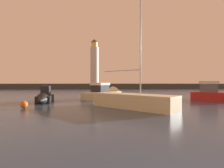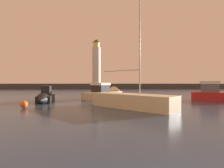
{
  "view_description": "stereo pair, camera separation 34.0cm",
  "coord_description": "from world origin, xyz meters",
  "px_view_note": "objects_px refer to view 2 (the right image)",
  "views": [
    {
      "loc": [
        -2.46,
        -2.41,
        2.65
      ],
      "look_at": [
        -1.57,
        19.81,
        2.37
      ],
      "focal_mm": 29.28,
      "sensor_mm": 36.0,
      "label": 1
    },
    {
      "loc": [
        -2.12,
        -2.42,
        2.65
      ],
      "look_at": [
        -1.57,
        19.81,
        2.37
      ],
      "focal_mm": 29.28,
      "sensor_mm": 36.0,
      "label": 2
    }
  ],
  "objects_px": {
    "motorboat_1": "(223,95)",
    "motorboat_3": "(109,94)",
    "lighthouse": "(96,63)",
    "motorboat_0": "(45,98)",
    "sailboat_moored": "(132,101)",
    "mooring_buoy": "(24,104)"
  },
  "relations": [
    {
      "from": "motorboat_1",
      "to": "motorboat_3",
      "type": "height_order",
      "value": "motorboat_1"
    },
    {
      "from": "lighthouse",
      "to": "motorboat_0",
      "type": "xyz_separation_m",
      "value": [
        -3.79,
        -45.87,
        -9.25
      ]
    },
    {
      "from": "lighthouse",
      "to": "sailboat_moored",
      "type": "height_order",
      "value": "lighthouse"
    },
    {
      "from": "sailboat_moored",
      "to": "mooring_buoy",
      "type": "relative_size",
      "value": 19.73
    },
    {
      "from": "motorboat_3",
      "to": "mooring_buoy",
      "type": "xyz_separation_m",
      "value": [
        -8.57,
        -10.73,
        -0.38
      ]
    },
    {
      "from": "sailboat_moored",
      "to": "mooring_buoy",
      "type": "xyz_separation_m",
      "value": [
        -10.83,
        0.38,
        -0.39
      ]
    },
    {
      "from": "motorboat_1",
      "to": "sailboat_moored",
      "type": "relative_size",
      "value": 0.53
    },
    {
      "from": "lighthouse",
      "to": "motorboat_1",
      "type": "bearing_deg",
      "value": -65.96
    },
    {
      "from": "lighthouse",
      "to": "mooring_buoy",
      "type": "bearing_deg",
      "value": -94.68
    },
    {
      "from": "motorboat_1",
      "to": "lighthouse",
      "type": "bearing_deg",
      "value": 114.04
    },
    {
      "from": "sailboat_moored",
      "to": "motorboat_1",
      "type": "bearing_deg",
      "value": 25.46
    },
    {
      "from": "motorboat_1",
      "to": "motorboat_3",
      "type": "bearing_deg",
      "value": 163.07
    },
    {
      "from": "motorboat_1",
      "to": "sailboat_moored",
      "type": "xyz_separation_m",
      "value": [
        -13.34,
        -6.35,
        -0.13
      ]
    },
    {
      "from": "lighthouse",
      "to": "sailboat_moored",
      "type": "xyz_separation_m",
      "value": [
        6.67,
        -51.21,
        -9.11
      ]
    },
    {
      "from": "lighthouse",
      "to": "motorboat_3",
      "type": "xyz_separation_m",
      "value": [
        4.4,
        -40.1,
        -9.12
      ]
    },
    {
      "from": "sailboat_moored",
      "to": "lighthouse",
      "type": "bearing_deg",
      "value": 97.42
    },
    {
      "from": "lighthouse",
      "to": "motorboat_0",
      "type": "height_order",
      "value": "lighthouse"
    },
    {
      "from": "lighthouse",
      "to": "motorboat_3",
      "type": "distance_m",
      "value": 41.36
    },
    {
      "from": "lighthouse",
      "to": "motorboat_0",
      "type": "bearing_deg",
      "value": -94.72
    },
    {
      "from": "motorboat_0",
      "to": "sailboat_moored",
      "type": "relative_size",
      "value": 0.42
    },
    {
      "from": "motorboat_0",
      "to": "motorboat_3",
      "type": "xyz_separation_m",
      "value": [
        8.19,
        5.77,
        0.12
      ]
    },
    {
      "from": "lighthouse",
      "to": "mooring_buoy",
      "type": "height_order",
      "value": "lighthouse"
    }
  ]
}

